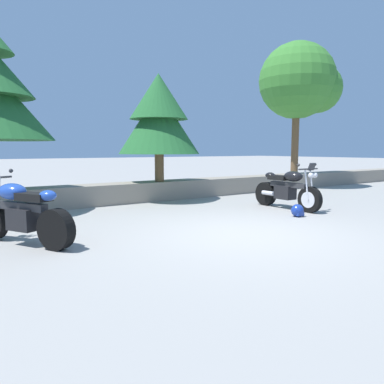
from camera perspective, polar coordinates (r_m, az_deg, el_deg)
name	(u,v)px	position (r m, az deg, el deg)	size (l,w,h in m)	color
ground_plane	(243,234)	(6.65, 7.88, -6.41)	(120.00, 120.00, 0.00)	gray
stone_wall	(129,192)	(10.61, -9.75, -0.07)	(36.00, 0.80, 0.55)	gray
motorcycle_blue_near_left	(21,214)	(6.36, -24.92, -3.09)	(1.19, 1.88, 1.18)	black
motorcycle_black_centre	(287,190)	(9.56, 14.54, 0.36)	(0.67, 2.06, 1.18)	black
rider_helmet	(298,211)	(8.53, 16.03, -2.77)	(0.28, 0.28, 0.28)	navy
pine_tree_mid_left	(159,116)	(10.88, -5.16, 11.67)	(2.34, 2.34, 3.10)	brown
leafy_tree_mid_right	(301,83)	(15.31, 16.55, 15.91)	(3.04, 2.89, 5.01)	brown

